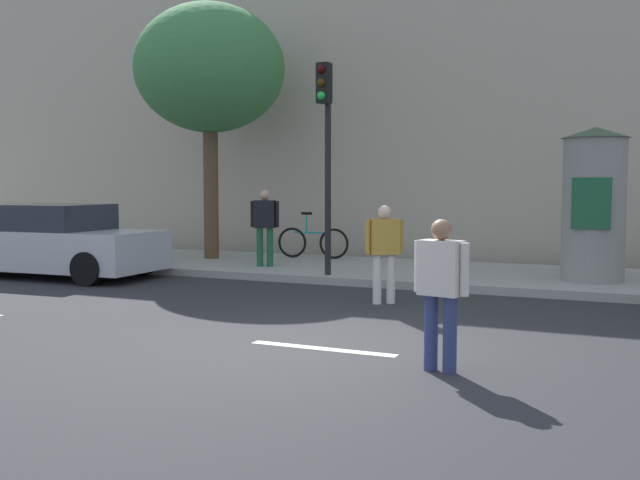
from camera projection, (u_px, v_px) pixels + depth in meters
ground_plane at (323, 349)px, 8.57m from camera, size 80.00×80.00×0.00m
sidewalk_curb at (467, 275)px, 14.91m from camera, size 36.00×4.00×0.15m
lane_markings at (323, 349)px, 8.57m from camera, size 25.80×0.16×0.01m
building_backdrop at (515, 94)px, 19.13m from camera, size 36.00×5.00×8.43m
traffic_light at (326, 133)px, 14.06m from camera, size 0.24×0.45×4.01m
poster_column at (594, 203)px, 13.39m from camera, size 1.21×1.21×2.77m
street_tree at (210, 69)px, 17.30m from camera, size 3.50×3.50×5.93m
pedestrian_with_bag at (384, 246)px, 11.77m from camera, size 0.52×0.47×1.56m
pedestrian_in_red_top at (441, 284)px, 7.45m from camera, size 0.59×0.33×1.55m
pedestrian_near_pole at (265, 221)px, 15.81m from camera, size 0.60×0.47×1.63m
bicycle_leaning at (313, 242)px, 17.60m from camera, size 1.77×0.23×1.09m
parked_car_dark at (50, 242)px, 15.27m from camera, size 4.60×2.15×1.49m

